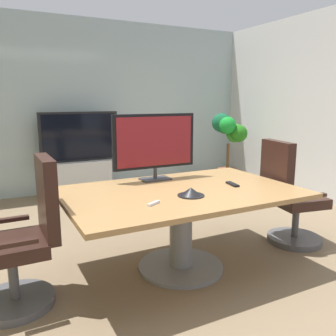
% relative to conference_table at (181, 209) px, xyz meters
% --- Properties ---
extents(ground_plane, '(7.54, 7.54, 0.00)m').
position_rel_conference_table_xyz_m(ground_plane, '(-0.14, -0.04, -0.56)').
color(ground_plane, '#7A664C').
extents(wall_back_glass_partition, '(6.17, 0.10, 2.75)m').
position_rel_conference_table_xyz_m(wall_back_glass_partition, '(-0.14, 3.22, 0.82)').
color(wall_back_glass_partition, '#9EB2B7').
rests_on(wall_back_glass_partition, ground).
extents(conference_table, '(1.99, 1.28, 0.73)m').
position_rel_conference_table_xyz_m(conference_table, '(0.00, 0.00, 0.00)').
color(conference_table, olive).
rests_on(conference_table, ground).
extents(office_chair_left, '(0.60, 0.57, 1.09)m').
position_rel_conference_table_xyz_m(office_chair_left, '(-1.27, 0.04, -0.10)').
color(office_chair_left, '#4C4C51').
rests_on(office_chair_left, ground).
extents(office_chair_right, '(0.63, 0.61, 1.09)m').
position_rel_conference_table_xyz_m(office_chair_right, '(1.27, -0.02, -0.10)').
color(office_chair_right, '#4C4C51').
rests_on(office_chair_right, ground).
extents(tv_monitor, '(0.84, 0.18, 0.64)m').
position_rel_conference_table_xyz_m(tv_monitor, '(-0.03, 0.47, 0.53)').
color(tv_monitor, '#333338').
rests_on(tv_monitor, conference_table).
extents(wall_display_unit, '(1.20, 0.36, 1.31)m').
position_rel_conference_table_xyz_m(wall_display_unit, '(-0.20, 2.87, -0.11)').
color(wall_display_unit, '#B7BABC').
rests_on(wall_display_unit, ground).
extents(potted_plant, '(0.55, 0.61, 1.26)m').
position_rel_conference_table_xyz_m(potted_plant, '(2.26, 2.35, 0.29)').
color(potted_plant, brown).
rests_on(potted_plant, ground).
extents(conference_phone, '(0.22, 0.22, 0.07)m').
position_rel_conference_table_xyz_m(conference_phone, '(-0.02, -0.20, 0.20)').
color(conference_phone, black).
rests_on(conference_phone, conference_table).
extents(remote_control, '(0.07, 0.18, 0.02)m').
position_rel_conference_table_xyz_m(remote_control, '(0.50, -0.06, 0.18)').
color(remote_control, black).
rests_on(remote_control, conference_table).
extents(whiteboard_marker, '(0.12, 0.08, 0.02)m').
position_rel_conference_table_xyz_m(whiteboard_marker, '(-0.39, -0.28, 0.18)').
color(whiteboard_marker, silver).
rests_on(whiteboard_marker, conference_table).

